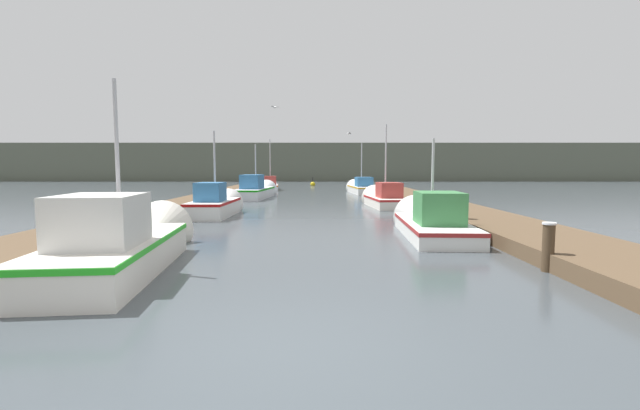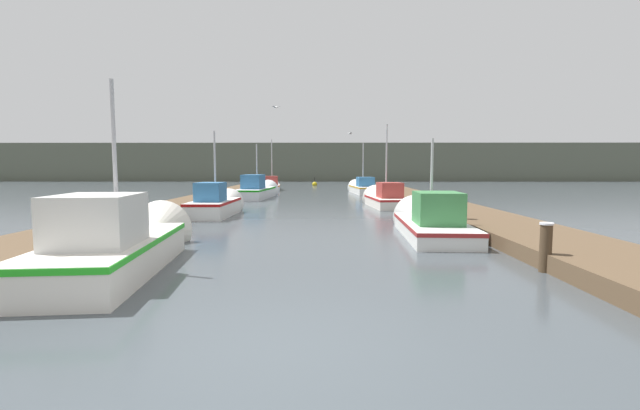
{
  "view_description": "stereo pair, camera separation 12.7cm",
  "coord_description": "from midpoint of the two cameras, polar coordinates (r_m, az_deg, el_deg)",
  "views": [
    {
      "loc": [
        0.38,
        -4.61,
        2.06
      ],
      "look_at": [
        0.4,
        11.04,
        0.65
      ],
      "focal_mm": 24.0,
      "sensor_mm": 36.0,
      "label": 1
    },
    {
      "loc": [
        0.51,
        -4.61,
        2.06
      ],
      "look_at": [
        0.4,
        11.04,
        0.65
      ],
      "focal_mm": 24.0,
      "sensor_mm": 36.0,
      "label": 2
    }
  ],
  "objects": [
    {
      "name": "seagull_lead",
      "position": [
        26.13,
        -5.75,
        12.84
      ],
      "size": [
        0.47,
        0.47,
        0.12
      ],
      "rotation": [
        0.0,
        0.0,
        3.93
      ],
      "color": "white"
    },
    {
      "name": "channel_buoy",
      "position": [
        46.5,
        -0.63,
        2.79
      ],
      "size": [
        0.53,
        0.53,
        1.03
      ],
      "color": "gold",
      "rests_on": "ground_plane"
    },
    {
      "name": "fishing_boat_6",
      "position": [
        38.31,
        -6.31,
        2.59
      ],
      "size": [
        1.75,
        4.87,
        4.85
      ],
      "rotation": [
        0.0,
        0.0,
        0.09
      ],
      "color": "silver",
      "rests_on": "ground_plane"
    },
    {
      "name": "fishing_boat_5",
      "position": [
        33.73,
        5.74,
        2.29
      ],
      "size": [
        2.05,
        5.93,
        4.31
      ],
      "rotation": [
        0.0,
        0.0,
        0.1
      ],
      "color": "silver",
      "rests_on": "ground_plane"
    },
    {
      "name": "fishing_boat_4",
      "position": [
        28.74,
        -8.07,
        1.96
      ],
      "size": [
        2.1,
        6.65,
        3.95
      ],
      "rotation": [
        0.0,
        0.0,
        -0.08
      ],
      "color": "silver",
      "rests_on": "ground_plane"
    },
    {
      "name": "mooring_piling_1",
      "position": [
        9.51,
        28.21,
        -4.97
      ],
      "size": [
        0.26,
        0.26,
        0.98
      ],
      "color": "#473523",
      "rests_on": "ground_plane"
    },
    {
      "name": "fishing_boat_0",
      "position": [
        9.84,
        -24.2,
        -4.52
      ],
      "size": [
        2.26,
        6.05,
        4.23
      ],
      "rotation": [
        0.0,
        0.0,
        0.1
      ],
      "color": "silver",
      "rests_on": "ground_plane"
    },
    {
      "name": "seagull_1",
      "position": [
        27.02,
        4.19,
        9.5
      ],
      "size": [
        0.29,
        0.56,
        0.12
      ],
      "rotation": [
        0.0,
        0.0,
        4.8
      ],
      "color": "white"
    },
    {
      "name": "fishing_boat_2",
      "position": [
        18.74,
        -13.36,
        0.12
      ],
      "size": [
        1.55,
        4.63,
        3.9
      ],
      "rotation": [
        0.0,
        0.0,
        -0.02
      ],
      "color": "silver",
      "rests_on": "ground_plane"
    },
    {
      "name": "dock_left",
      "position": [
        21.72,
        -17.28,
        -0.06
      ],
      "size": [
        2.61,
        40.0,
        0.36
      ],
      "color": "brown",
      "rests_on": "ground_plane"
    },
    {
      "name": "mooring_piling_0",
      "position": [
        14.68,
        18.28,
        -1.05
      ],
      "size": [
        0.35,
        0.35,
        1.08
      ],
      "color": "#473523",
      "rests_on": "ground_plane"
    },
    {
      "name": "mooring_piling_2",
      "position": [
        31.24,
        -9.48,
        2.6
      ],
      "size": [
        0.24,
        0.24,
        1.41
      ],
      "color": "#473523",
      "rests_on": "ground_plane"
    },
    {
      "name": "fishing_boat_3",
      "position": [
        22.68,
        8.73,
        0.85
      ],
      "size": [
        1.99,
        4.98,
        4.7
      ],
      "rotation": [
        0.0,
        0.0,
        0.09
      ],
      "color": "silver",
      "rests_on": "ground_plane"
    },
    {
      "name": "dock_right",
      "position": [
        21.46,
        15.83,
        -0.08
      ],
      "size": [
        2.61,
        40.0,
        0.36
      ],
      "color": "brown",
      "rests_on": "ground_plane"
    },
    {
      "name": "fishing_boat_1",
      "position": [
        13.59,
        14.57,
        -2.13
      ],
      "size": [
        1.94,
        5.49,
        3.47
      ],
      "rotation": [
        0.0,
        0.0,
        -0.05
      ],
      "color": "silver",
      "rests_on": "ground_plane"
    },
    {
      "name": "distant_shore_ridge",
      "position": [
        67.42,
        0.04,
        5.67
      ],
      "size": [
        120.0,
        16.0,
        5.35
      ],
      "color": "#565B4C",
      "rests_on": "ground_plane"
    },
    {
      "name": "ground_plane",
      "position": [
        5.07,
        -4.95,
        -18.9
      ],
      "size": [
        200.0,
        200.0,
        0.0
      ],
      "color": "#3D4449"
    }
  ]
}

